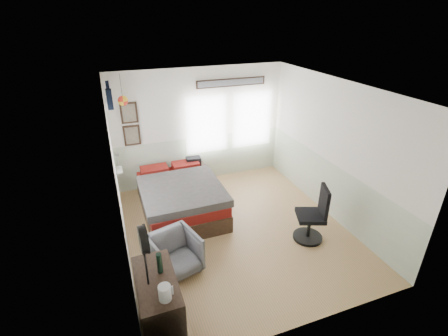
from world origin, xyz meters
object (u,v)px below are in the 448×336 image
(nightstand, at_px, (194,175))
(task_chair, at_px, (313,219))
(bed, at_px, (180,197))
(dresser, at_px, (159,306))
(armchair, at_px, (175,254))

(nightstand, relative_size, task_chair, 0.51)
(bed, distance_m, dresser, 2.82)
(nightstand, bearing_deg, task_chair, -71.59)
(nightstand, bearing_deg, bed, -130.74)
(nightstand, height_order, task_chair, task_chair)
(armchair, bearing_deg, bed, 58.33)
(task_chair, bearing_deg, bed, 160.80)
(armchair, relative_size, task_chair, 0.67)
(bed, bearing_deg, dresser, -108.75)
(nightstand, bearing_deg, armchair, -122.13)
(dresser, relative_size, nightstand, 1.84)
(dresser, bearing_deg, task_chair, 18.13)
(dresser, bearing_deg, nightstand, 68.07)
(dresser, relative_size, task_chair, 0.94)
(nightstand, distance_m, task_chair, 3.05)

